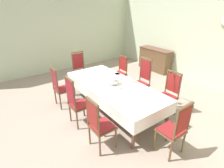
# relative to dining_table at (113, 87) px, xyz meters

# --- Properties ---
(ground) EXTENTS (7.59, 7.11, 0.04)m
(ground) POSITION_rel_dining_table_xyz_m (0.00, -0.03, -0.69)
(ground) COLOR tan
(back_wall) EXTENTS (7.59, 0.08, 3.51)m
(back_wall) POSITION_rel_dining_table_xyz_m (0.00, 3.56, 1.09)
(back_wall) COLOR beige
(back_wall) RESTS_ON ground
(left_wall) EXTENTS (0.08, 7.11, 3.51)m
(left_wall) POSITION_rel_dining_table_xyz_m (-3.84, -0.03, 1.09)
(left_wall) COLOR beige
(left_wall) RESTS_ON ground
(dining_table) EXTENTS (2.88, 1.21, 0.73)m
(dining_table) POSITION_rel_dining_table_xyz_m (0.00, 0.00, 0.00)
(dining_table) COLOR brown
(dining_table) RESTS_ON ground
(tablecloth) EXTENTS (2.90, 1.23, 0.31)m
(tablecloth) POSITION_rel_dining_table_xyz_m (0.00, -0.00, 0.00)
(tablecloth) COLOR white
(tablecloth) RESTS_ON dining_table
(chair_south_a) EXTENTS (0.44, 0.42, 1.12)m
(chair_south_a) POSITION_rel_dining_table_xyz_m (-1.00, -1.01, -0.10)
(chair_south_a) COLOR brown
(chair_south_a) RESTS_ON ground
(chair_north_a) EXTENTS (0.44, 0.42, 1.06)m
(chair_north_a) POSITION_rel_dining_table_xyz_m (-1.00, 1.01, -0.11)
(chair_north_a) COLOR brown
(chair_north_a) RESTS_ON ground
(chair_south_b) EXTENTS (0.44, 0.42, 1.19)m
(chair_south_b) POSITION_rel_dining_table_xyz_m (0.00, -1.02, -0.07)
(chair_south_b) COLOR brown
(chair_south_b) RESTS_ON ground
(chair_north_b) EXTENTS (0.44, 0.42, 1.22)m
(chair_north_b) POSITION_rel_dining_table_xyz_m (0.00, 1.02, -0.06)
(chair_north_b) COLOR brown
(chair_north_b) RESTS_ON ground
(chair_south_c) EXTENTS (0.44, 0.42, 1.10)m
(chair_south_c) POSITION_rel_dining_table_xyz_m (0.93, -1.01, -0.10)
(chair_south_c) COLOR brown
(chair_south_c) RESTS_ON ground
(chair_north_c) EXTENTS (0.44, 0.42, 1.12)m
(chair_north_c) POSITION_rel_dining_table_xyz_m (0.93, 1.01, -0.10)
(chair_north_c) COLOR brown
(chair_north_c) RESTS_ON ground
(chair_head_west) EXTENTS (0.42, 0.44, 1.17)m
(chair_head_west) POSITION_rel_dining_table_xyz_m (-1.85, -0.00, -0.08)
(chair_head_west) COLOR brown
(chair_head_west) RESTS_ON ground
(chair_head_east) EXTENTS (0.42, 0.44, 1.12)m
(chair_head_east) POSITION_rel_dining_table_xyz_m (1.84, 0.00, -0.10)
(chair_head_east) COLOR brown
(chair_head_east) RESTS_ON ground
(soup_tureen) EXTENTS (0.32, 0.32, 0.25)m
(soup_tureen) POSITION_rel_dining_table_xyz_m (-0.02, 0.00, 0.19)
(soup_tureen) COLOR silver
(soup_tureen) RESTS_ON tablecloth
(candlestick_west) EXTENTS (0.07, 0.07, 0.38)m
(candlestick_west) POSITION_rel_dining_table_xyz_m (-0.31, 0.00, 0.22)
(candlestick_west) COLOR gold
(candlestick_west) RESTS_ON tablecloth
(candlestick_east) EXTENTS (0.07, 0.07, 0.37)m
(candlestick_east) POSITION_rel_dining_table_xyz_m (0.31, 0.00, 0.22)
(candlestick_east) COLOR gold
(candlestick_east) RESTS_ON tablecloth
(bowl_near_left) EXTENTS (0.18, 0.18, 0.04)m
(bowl_near_left) POSITION_rel_dining_table_xyz_m (-0.44, 0.47, 0.10)
(bowl_near_left) COLOR silver
(bowl_near_left) RESTS_ON tablecloth
(bowl_near_right) EXTENTS (0.19, 0.19, 0.04)m
(bowl_near_right) POSITION_rel_dining_table_xyz_m (0.12, 0.47, 0.09)
(bowl_near_right) COLOR silver
(bowl_near_right) RESTS_ON tablecloth
(bowl_far_left) EXTENTS (0.19, 0.19, 0.04)m
(bowl_far_left) POSITION_rel_dining_table_xyz_m (-1.18, 0.48, 0.09)
(bowl_far_left) COLOR silver
(bowl_far_left) RESTS_ON tablecloth
(spoon_primary) EXTENTS (0.04, 0.18, 0.01)m
(spoon_primary) POSITION_rel_dining_table_xyz_m (-0.56, 0.49, 0.08)
(spoon_primary) COLOR gold
(spoon_primary) RESTS_ON tablecloth
(spoon_secondary) EXTENTS (0.04, 0.18, 0.01)m
(spoon_secondary) POSITION_rel_dining_table_xyz_m (0.24, 0.50, 0.08)
(spoon_secondary) COLOR gold
(spoon_secondary) RESTS_ON tablecloth
(sideboard) EXTENTS (1.44, 0.48, 0.90)m
(sideboard) POSITION_rel_dining_table_xyz_m (-1.46, 3.25, -0.21)
(sideboard) COLOR brown
(sideboard) RESTS_ON ground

